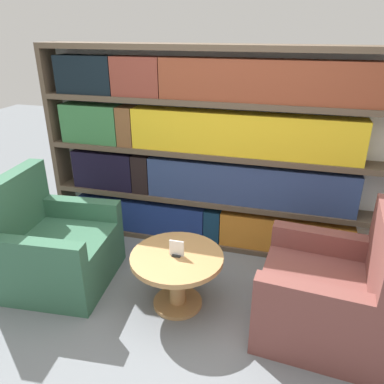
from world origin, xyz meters
name	(u,v)px	position (x,y,z in m)	size (l,w,h in m)	color
ground_plane	(176,330)	(0.00, 0.00, 0.00)	(14.00, 14.00, 0.00)	slate
bookshelf	(211,154)	(-0.06, 1.29, 0.94)	(3.37, 0.30, 1.90)	silver
armchair_left	(54,248)	(-1.18, 0.30, 0.31)	(0.91, 0.91, 0.95)	#336047
armchair_right	(328,294)	(1.03, 0.30, 0.31)	(0.90, 0.91, 0.95)	brown
coffee_table	(177,270)	(-0.07, 0.27, 0.33)	(0.71, 0.71, 0.46)	#AD7F4C
table_sign	(177,249)	(-0.07, 0.27, 0.51)	(0.11, 0.06, 0.13)	black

